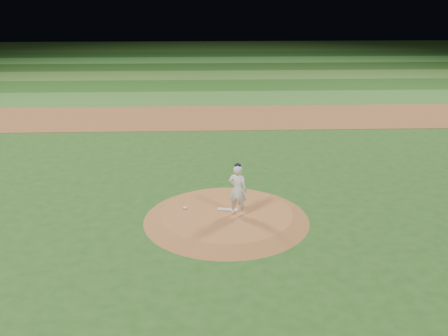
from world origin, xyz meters
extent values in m
plane|color=#244D19|center=(0.00, 0.00, 0.00)|extent=(120.00, 120.00, 0.00)
cube|color=brown|center=(0.00, 14.00, 0.01)|extent=(70.00, 6.00, 0.02)
cube|color=#356625|center=(0.00, 19.50, 0.01)|extent=(70.00, 5.00, 0.02)
cube|color=#1F4716|center=(0.00, 24.50, 0.01)|extent=(70.00, 5.00, 0.02)
cube|color=#386324|center=(0.00, 29.50, 0.01)|extent=(70.00, 5.00, 0.02)
cube|color=#1C3F14|center=(0.00, 34.50, 0.01)|extent=(70.00, 5.00, 0.02)
cube|color=#327229|center=(0.00, 39.50, 0.01)|extent=(70.00, 5.00, 0.02)
cube|color=#173F14|center=(0.00, 44.50, 0.01)|extent=(70.00, 5.00, 0.02)
cone|color=#9E5F31|center=(0.00, 0.00, 0.12)|extent=(5.50, 5.50, 0.25)
cube|color=white|center=(0.04, 0.20, 0.27)|extent=(0.70, 0.31, 0.03)
ellipsoid|color=silver|center=(-1.38, 0.34, 0.29)|extent=(0.13, 0.13, 0.07)
imported|color=white|center=(0.35, -0.16, 1.11)|extent=(0.74, 0.63, 1.73)
ellipsoid|color=black|center=(0.35, -0.16, 1.96)|extent=(0.22, 0.22, 0.15)
camera|label=1|loc=(-0.68, -15.07, 7.26)|focal=40.00mm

